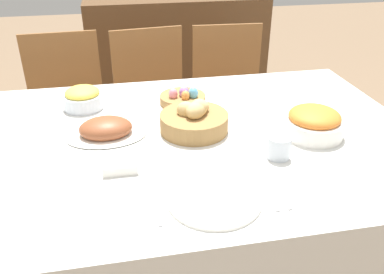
# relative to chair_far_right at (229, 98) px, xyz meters

# --- Properties ---
(dining_table) EXTENTS (1.74, 1.14, 0.78)m
(dining_table) POSITION_rel_chair_far_right_xyz_m (-0.45, -0.93, -0.11)
(dining_table) COLOR silver
(dining_table) RESTS_ON ground
(chair_far_right) EXTENTS (0.44, 0.44, 0.91)m
(chair_far_right) POSITION_rel_chair_far_right_xyz_m (0.00, 0.00, 0.00)
(chair_far_right) COLOR brown
(chair_far_right) RESTS_ON ground
(chair_far_left) EXTENTS (0.44, 0.44, 0.91)m
(chair_far_left) POSITION_rel_chair_far_right_xyz_m (-0.95, 0.00, 0.00)
(chair_far_left) COLOR brown
(chair_far_left) RESTS_ON ground
(chair_far_center) EXTENTS (0.47, 0.47, 0.91)m
(chair_far_center) POSITION_rel_chair_far_right_xyz_m (-0.46, -0.00, 0.00)
(chair_far_center) COLOR brown
(chair_far_center) RESTS_ON ground
(sideboard) EXTENTS (1.32, 0.44, 0.96)m
(sideboard) POSITION_rel_chair_far_right_xyz_m (-0.19, 0.83, -0.02)
(sideboard) COLOR brown
(sideboard) RESTS_ON ground
(bread_basket) EXTENTS (0.25, 0.25, 0.12)m
(bread_basket) POSITION_rel_chair_far_right_xyz_m (-0.40, -0.89, 0.32)
(bread_basket) COLOR #9E7542
(bread_basket) RESTS_ON dining_table
(egg_basket) EXTENTS (0.19, 0.19, 0.08)m
(egg_basket) POSITION_rel_chair_far_right_xyz_m (-0.39, -0.64, 0.30)
(egg_basket) COLOR #9E7542
(egg_basket) RESTS_ON dining_table
(ham_platter) EXTENTS (0.29, 0.20, 0.08)m
(ham_platter) POSITION_rel_chair_far_right_xyz_m (-0.71, -0.87, 0.30)
(ham_platter) COLOR white
(ham_platter) RESTS_ON dining_table
(pineapple_bowl) EXTENTS (0.16, 0.16, 0.09)m
(pineapple_bowl) POSITION_rel_chair_far_right_xyz_m (-0.80, -0.61, 0.32)
(pineapple_bowl) COLOR silver
(pineapple_bowl) RESTS_ON dining_table
(carrot_bowl) EXTENTS (0.22, 0.22, 0.11)m
(carrot_bowl) POSITION_rel_chair_far_right_xyz_m (0.02, -1.00, 0.32)
(carrot_bowl) COLOR white
(carrot_bowl) RESTS_ON dining_table
(dinner_plate) EXTENTS (0.27, 0.27, 0.01)m
(dinner_plate) POSITION_rel_chair_far_right_xyz_m (-0.42, -1.31, 0.28)
(dinner_plate) COLOR white
(dinner_plate) RESTS_ON dining_table
(fork) EXTENTS (0.02, 0.17, 0.00)m
(fork) POSITION_rel_chair_far_right_xyz_m (-0.58, -1.31, 0.28)
(fork) COLOR silver
(fork) RESTS_ON dining_table
(knife) EXTENTS (0.02, 0.17, 0.00)m
(knife) POSITION_rel_chair_far_right_xyz_m (-0.26, -1.31, 0.28)
(knife) COLOR silver
(knife) RESTS_ON dining_table
(spoon) EXTENTS (0.02, 0.17, 0.00)m
(spoon) POSITION_rel_chair_far_right_xyz_m (-0.23, -1.31, 0.28)
(spoon) COLOR silver
(spoon) RESTS_ON dining_table
(drinking_cup) EXTENTS (0.08, 0.08, 0.08)m
(drinking_cup) POSITION_rel_chair_far_right_xyz_m (-0.16, -1.13, 0.31)
(drinking_cup) COLOR silver
(drinking_cup) RESTS_ON dining_table
(butter_dish) EXTENTS (0.11, 0.07, 0.03)m
(butter_dish) POSITION_rel_chair_far_right_xyz_m (-0.67, -1.11, 0.29)
(butter_dish) COLOR white
(butter_dish) RESTS_ON dining_table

